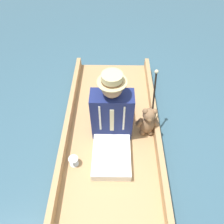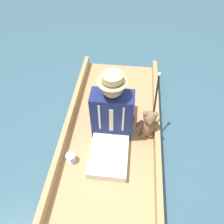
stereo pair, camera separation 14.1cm
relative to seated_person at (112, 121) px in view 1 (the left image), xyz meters
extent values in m
plane|color=#385B70|center=(0.01, 0.16, -0.43)|extent=(16.00, 16.00, 0.00)
cube|color=tan|center=(0.01, 0.16, -0.38)|extent=(1.14, 3.17, 0.11)
cube|color=tan|center=(-0.53, 0.16, -0.26)|extent=(0.06, 3.17, 0.14)
cube|color=tan|center=(0.55, 0.16, -0.26)|extent=(0.06, 3.17, 0.14)
cube|color=#6B3875|center=(-0.03, -0.39, -0.25)|extent=(0.44, 0.31, 0.14)
cube|color=white|center=(0.00, 0.29, -0.27)|extent=(0.42, 0.52, 0.11)
cube|color=navy|center=(0.00, -0.08, -0.01)|extent=(0.46, 0.23, 0.64)
cube|color=beige|center=(0.00, 0.03, 0.04)|extent=(0.04, 0.01, 0.35)
cube|color=white|center=(-0.13, 0.03, 0.07)|extent=(0.02, 0.01, 0.38)
cube|color=white|center=(0.13, 0.03, 0.07)|extent=(0.02, 0.01, 0.38)
sphere|color=tan|center=(0.00, -0.08, 0.42)|extent=(0.22, 0.22, 0.22)
cylinder|color=#CCB77F|center=(0.00, -0.08, 0.49)|extent=(0.29, 0.29, 0.01)
cylinder|color=#CCB77F|center=(0.00, -0.08, 0.54)|extent=(0.21, 0.21, 0.08)
cylinder|color=brown|center=(0.00, -0.08, 0.51)|extent=(0.21, 0.21, 0.02)
ellipsoid|color=#846042|center=(-0.42, -0.10, -0.20)|extent=(0.18, 0.15, 0.26)
sphere|color=#846042|center=(-0.42, -0.10, 0.00)|extent=(0.15, 0.15, 0.15)
sphere|color=brown|center=(-0.42, -0.03, -0.02)|extent=(0.06, 0.06, 0.06)
sphere|color=#846042|center=(-0.47, -0.10, 0.05)|extent=(0.06, 0.06, 0.06)
sphere|color=#846042|center=(-0.37, -0.10, 0.05)|extent=(0.06, 0.06, 0.06)
cylinder|color=#846042|center=(-0.51, -0.10, -0.15)|extent=(0.10, 0.07, 0.11)
cylinder|color=#846042|center=(-0.33, -0.10, -0.15)|extent=(0.10, 0.07, 0.11)
sphere|color=#846042|center=(-0.47, -0.06, -0.29)|extent=(0.07, 0.07, 0.07)
sphere|color=#846042|center=(-0.37, -0.06, -0.29)|extent=(0.07, 0.07, 0.07)
cylinder|color=silver|center=(0.41, 0.35, -0.32)|extent=(0.10, 0.10, 0.01)
cylinder|color=silver|center=(0.41, 0.35, -0.29)|extent=(0.01, 0.01, 0.06)
cone|color=silver|center=(0.41, 0.35, -0.24)|extent=(0.11, 0.11, 0.05)
cylinder|color=black|center=(-0.46, -0.18, 0.05)|extent=(0.02, 0.31, 0.75)
sphere|color=beige|center=(-0.46, -0.33, 0.42)|extent=(0.04, 0.04, 0.04)
camera|label=1|loc=(-0.02, 1.49, 1.87)|focal=35.00mm
camera|label=2|loc=(-0.16, 1.48, 1.87)|focal=35.00mm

